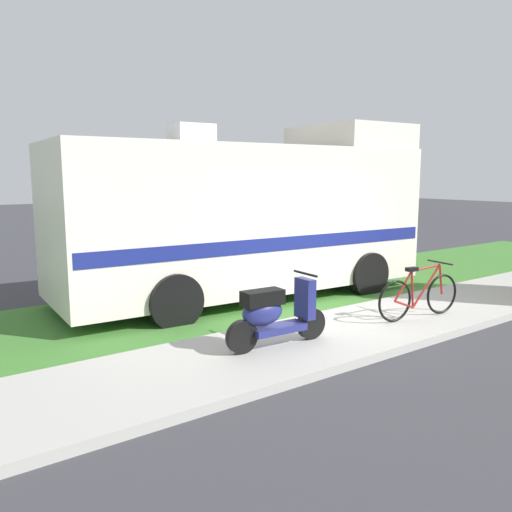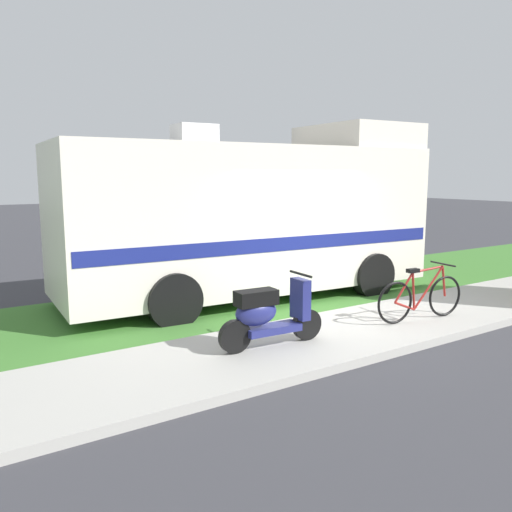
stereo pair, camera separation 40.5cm
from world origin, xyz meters
The scene contains 7 objects.
ground_plane centered at (0.00, 0.00, 0.00)m, with size 80.00×80.00×0.00m, color #38383D.
sidewalk centered at (0.00, -1.20, 0.06)m, with size 24.00×2.00×0.12m.
grass_strip centered at (0.00, 1.50, 0.04)m, with size 24.00×3.40×0.08m.
motorhome_rv centered at (-0.19, 1.69, 1.64)m, with size 7.25×2.88×3.44m.
scooter centered at (-1.80, -1.18, 0.58)m, with size 1.58×0.50×0.97m.
bicycle centered at (0.97, -1.44, 0.50)m, with size 1.70×0.52×0.89m.
pickup_truck_near centered at (4.98, 5.91, 1.00)m, with size 5.21×2.46×1.90m.
Camera 1 is at (-6.01, -6.51, 2.42)m, focal length 36.64 mm.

